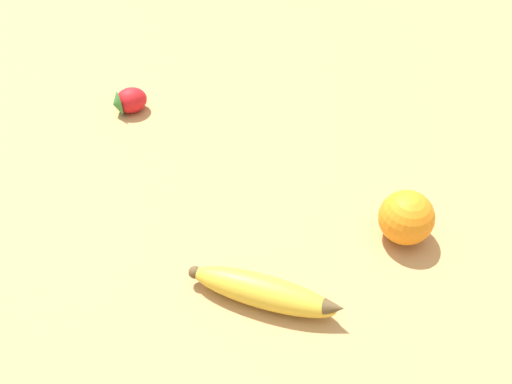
# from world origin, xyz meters

# --- Properties ---
(ground_plane) EXTENTS (3.00, 3.00, 0.00)m
(ground_plane) POSITION_xyz_m (0.00, 0.00, 0.00)
(ground_plane) COLOR tan
(banana) EXTENTS (0.19, 0.05, 0.04)m
(banana) POSITION_xyz_m (0.07, -0.15, 0.02)
(banana) COLOR gold
(banana) RESTS_ON ground_plane
(orange) EXTENTS (0.07, 0.07, 0.07)m
(orange) POSITION_xyz_m (0.20, 0.01, 0.03)
(orange) COLOR orange
(orange) RESTS_ON ground_plane
(strawberry) EXTENTS (0.06, 0.06, 0.04)m
(strawberry) POSITION_xyz_m (-0.25, 0.11, 0.02)
(strawberry) COLOR red
(strawberry) RESTS_ON ground_plane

